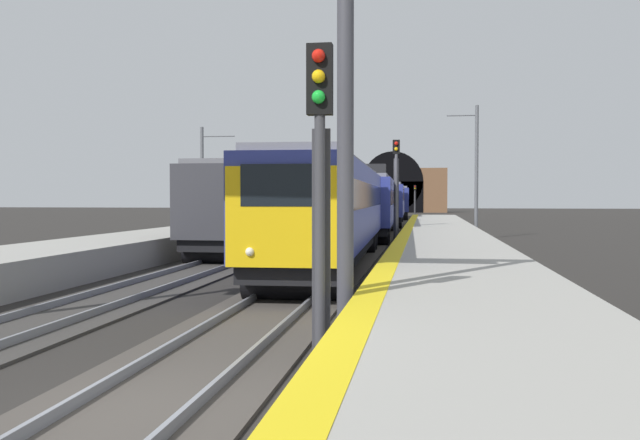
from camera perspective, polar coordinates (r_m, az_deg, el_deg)
ground_plane at (r=8.55m, az=-15.49°, el=-15.53°), size 320.00×320.00×0.00m
platform_right at (r=7.75m, az=14.56°, el=-13.53°), size 112.00×3.80×0.99m
platform_right_edge_strip at (r=7.65m, az=2.00°, el=-9.83°), size 112.00×0.50×0.01m
track_main_line at (r=8.54m, az=-15.50°, el=-15.26°), size 160.00×2.85×0.21m
train_main_approaching at (r=54.89m, az=5.17°, el=1.49°), size 79.62×3.22×4.71m
train_adjacent_platform at (r=45.81m, az=-0.89°, el=1.54°), size 42.09×3.22×4.89m
railway_signal_near at (r=10.33m, az=-0.01°, el=4.05°), size 0.39×0.38×4.82m
railway_signal_mid at (r=37.51m, az=6.30°, el=2.98°), size 0.39×0.38×5.66m
railway_signal_far at (r=106.42m, az=7.84°, el=1.90°), size 0.39×0.38×4.45m
overhead_signal_gantry at (r=13.07m, az=-17.08°, el=15.68°), size 0.70×8.61×7.59m
tunnel_portal at (r=119.61m, az=6.05°, el=2.46°), size 2.48×18.34×10.45m
catenary_mast_near at (r=44.59m, az=-9.66°, el=3.22°), size 0.22×2.25×7.03m
catenary_mast_far at (r=43.26m, az=12.76°, el=3.98°), size 0.22×1.92×8.16m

